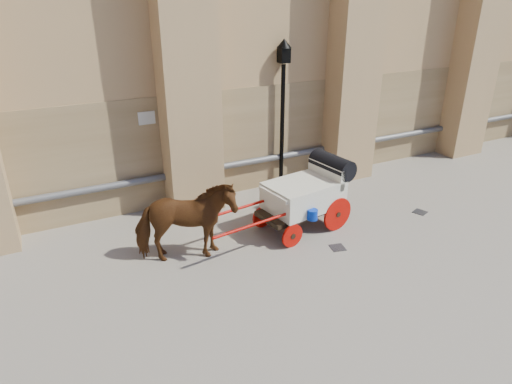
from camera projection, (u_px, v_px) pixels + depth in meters
ground at (295, 262)px, 9.91m from camera, size 90.00×90.00×0.00m
horse at (186, 223)px, 9.66m from camera, size 2.31×1.46×1.81m
carriage at (308, 192)px, 11.06m from camera, size 4.04×1.62×1.72m
street_lamp at (282, 112)px, 12.80m from camera, size 0.40×0.40×4.23m
drain_grate_near at (338, 248)px, 10.46m from camera, size 0.38×0.38×0.01m
drain_grate_far at (420, 212)px, 12.10m from camera, size 0.41×0.41×0.01m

